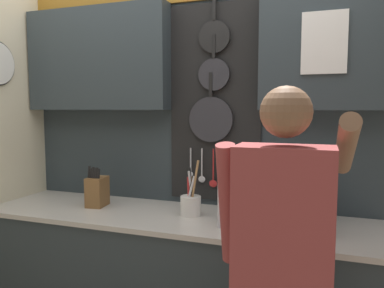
{
  "coord_description": "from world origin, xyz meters",
  "views": [
    {
      "loc": [
        0.87,
        -2.1,
        1.55
      ],
      "look_at": [
        0.05,
        0.21,
        1.32
      ],
      "focal_mm": 35.0,
      "sensor_mm": 36.0,
      "label": 1
    }
  ],
  "objects_px": {
    "knife_block": "(97,191)",
    "utensil_crock": "(191,204)",
    "microwave": "(271,199)",
    "person": "(283,254)"
  },
  "relations": [
    {
      "from": "knife_block",
      "to": "utensil_crock",
      "type": "distance_m",
      "value": 0.67
    },
    {
      "from": "microwave",
      "to": "utensil_crock",
      "type": "distance_m",
      "value": 0.49
    },
    {
      "from": "microwave",
      "to": "person",
      "type": "relative_size",
      "value": 0.33
    },
    {
      "from": "person",
      "to": "knife_block",
      "type": "bearing_deg",
      "value": 153.55
    },
    {
      "from": "knife_block",
      "to": "microwave",
      "type": "bearing_deg",
      "value": -0.02
    },
    {
      "from": "microwave",
      "to": "knife_block",
      "type": "relative_size",
      "value": 1.93
    },
    {
      "from": "utensil_crock",
      "to": "person",
      "type": "distance_m",
      "value": 0.89
    },
    {
      "from": "microwave",
      "to": "knife_block",
      "type": "bearing_deg",
      "value": 179.98
    },
    {
      "from": "utensil_crock",
      "to": "person",
      "type": "relative_size",
      "value": 0.21
    },
    {
      "from": "knife_block",
      "to": "person",
      "type": "relative_size",
      "value": 0.17
    }
  ]
}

